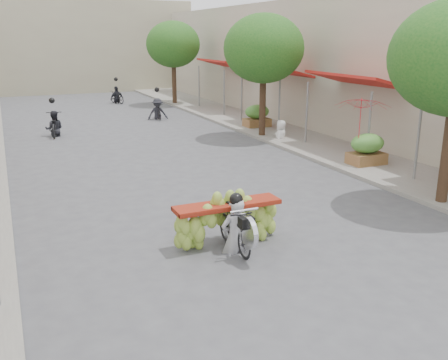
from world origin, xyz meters
TOP-DOWN VIEW (x-y plane):
  - ground at (0.00, 0.00)m, footprint 120.00×120.00m
  - sidewalk_right at (7.00, 15.00)m, footprint 4.00×60.00m
  - shophouse_row_right at (11.99, 14.00)m, footprint 9.77×40.00m
  - far_building at (0.00, 38.00)m, footprint 20.00×6.00m
  - street_tree_mid at (5.40, 14.00)m, footprint 3.40×3.40m
  - street_tree_far at (5.40, 26.00)m, footprint 3.40×3.40m
  - produce_crate_mid at (6.20, 8.00)m, footprint 1.20×0.88m
  - produce_crate_far at (6.20, 16.00)m, footprint 1.20×0.88m
  - banana_motorbike at (-0.79, 3.77)m, footprint 2.31×1.82m
  - market_umbrella at (5.80, 7.92)m, footprint 2.31×2.31m
  - pedestrian at (5.85, 13.13)m, footprint 0.84×0.83m
  - bg_motorbike_a at (-2.88, 18.10)m, footprint 0.94×1.87m
  - bg_motorbike_b at (2.66, 20.65)m, footprint 1.09×1.53m
  - bg_motorbike_c at (2.10, 28.11)m, footprint 1.09×1.54m

SIDE VIEW (x-z plane):
  - ground at x=0.00m, z-range 0.00..0.00m
  - sidewalk_right at x=7.00m, z-range 0.00..0.12m
  - banana_motorbike at x=-0.79m, z-range -0.36..1.78m
  - produce_crate_mid at x=6.20m, z-range 0.13..1.29m
  - produce_crate_far at x=6.20m, z-range 0.13..1.29m
  - bg_motorbike_a at x=-2.88m, z-range -0.25..1.70m
  - bg_motorbike_c at x=2.10m, z-range -0.14..1.81m
  - pedestrian at x=5.85m, z-range 0.12..1.63m
  - bg_motorbike_b at x=2.66m, z-range -0.10..1.85m
  - market_umbrella at x=5.80m, z-range 1.60..3.22m
  - shophouse_row_right at x=11.99m, z-range 0.00..6.00m
  - far_building at x=0.00m, z-range 0.00..7.00m
  - street_tree_mid at x=5.40m, z-range 1.16..6.41m
  - street_tree_far at x=5.40m, z-range 1.16..6.41m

